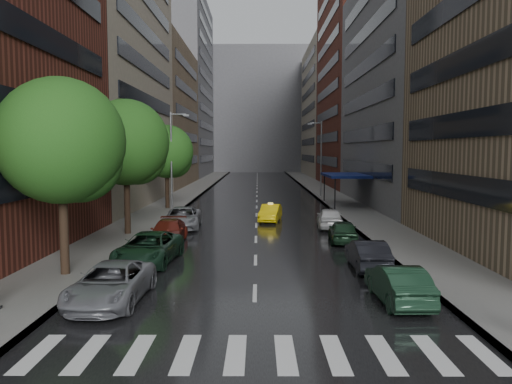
% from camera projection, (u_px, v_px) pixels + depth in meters
% --- Properties ---
extents(ground, '(220.00, 220.00, 0.00)m').
position_uv_depth(ground, '(254.00, 329.00, 16.05)').
color(ground, gray).
rests_on(ground, ground).
extents(road, '(14.00, 140.00, 0.01)m').
position_uv_depth(road, '(257.00, 193.00, 65.87)').
color(road, black).
rests_on(road, ground).
extents(sidewalk_left, '(4.00, 140.00, 0.15)m').
position_uv_depth(sidewalk_left, '(189.00, 193.00, 65.89)').
color(sidewalk_left, gray).
rests_on(sidewalk_left, ground).
extents(sidewalk_right, '(4.00, 140.00, 0.15)m').
position_uv_depth(sidewalk_right, '(325.00, 193.00, 65.83)').
color(sidewalk_right, gray).
rests_on(sidewalk_right, ground).
extents(crosswalk, '(13.15, 2.80, 0.01)m').
position_uv_depth(crosswalk, '(261.00, 354.00, 14.05)').
color(crosswalk, silver).
rests_on(crosswalk, ground).
extents(buildings_left, '(8.00, 108.00, 38.00)m').
position_uv_depth(buildings_left, '(155.00, 80.00, 73.32)').
color(buildings_left, maroon).
rests_on(buildings_left, ground).
extents(buildings_right, '(8.05, 109.10, 36.00)m').
position_uv_depth(buildings_right, '(362.00, 85.00, 71.21)').
color(buildings_right, '#937A5B').
rests_on(buildings_right, ground).
extents(building_far, '(40.00, 14.00, 32.00)m').
position_uv_depth(building_far, '(257.00, 111.00, 132.27)').
color(building_far, slate).
rests_on(building_far, ground).
extents(tree_near, '(5.61, 5.61, 8.94)m').
position_uv_depth(tree_near, '(61.00, 141.00, 22.05)').
color(tree_near, '#382619').
rests_on(tree_near, ground).
extents(tree_mid, '(5.70, 5.70, 9.08)m').
position_uv_depth(tree_mid, '(126.00, 143.00, 32.89)').
color(tree_mid, '#382619').
rests_on(tree_mid, ground).
extents(tree_far, '(5.10, 5.10, 8.13)m').
position_uv_depth(tree_far, '(167.00, 152.00, 47.63)').
color(tree_far, '#382619').
rests_on(tree_far, ground).
extents(taxi, '(2.09, 4.30, 1.36)m').
position_uv_depth(taxi, '(270.00, 213.00, 40.02)').
color(taxi, yellow).
rests_on(taxi, ground).
extents(parked_cars_left, '(3.01, 23.35, 1.55)m').
position_uv_depth(parked_cars_left, '(159.00, 239.00, 27.80)').
color(parked_cars_left, gray).
rests_on(parked_cars_left, ground).
extents(parked_cars_right, '(2.19, 22.36, 1.54)m').
position_uv_depth(parked_cars_right, '(351.00, 239.00, 28.15)').
color(parked_cars_right, '#163121').
rests_on(parked_cars_right, ground).
extents(street_lamp_left, '(1.74, 0.22, 9.00)m').
position_uv_depth(street_lamp_left, '(172.00, 159.00, 45.55)').
color(street_lamp_left, gray).
rests_on(street_lamp_left, sidewalk_left).
extents(street_lamp_right, '(1.74, 0.22, 9.00)m').
position_uv_depth(street_lamp_right, '(320.00, 157.00, 60.44)').
color(street_lamp_right, gray).
rests_on(street_lamp_right, sidewalk_right).
extents(awning, '(4.00, 8.00, 3.12)m').
position_uv_depth(awning, '(345.00, 175.00, 50.62)').
color(awning, navy).
rests_on(awning, sidewalk_right).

